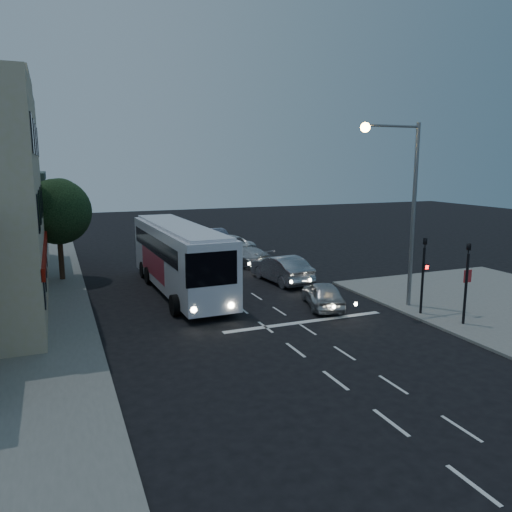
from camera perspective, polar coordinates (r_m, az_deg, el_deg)
name	(u,v)px	position (r m, az deg, el deg)	size (l,w,h in m)	color
ground	(285,342)	(20.78, 3.29, -9.76)	(120.00, 120.00, 0.00)	black
road_markings	(279,316)	(24.14, 2.69, -6.83)	(8.00, 30.55, 0.01)	silver
tour_bus	(179,256)	(28.37, -8.76, 0.01)	(3.00, 12.60, 3.85)	white
car_suv	(323,294)	(25.55, 7.66, -4.37)	(1.59, 3.94, 1.34)	#B6B7B9
car_sedan_a	(281,269)	(30.64, 2.91, -1.47)	(1.76, 5.06, 1.67)	#9FA0A4
car_sedan_b	(244,256)	(35.57, -1.35, -0.03)	(1.90, 4.68, 1.36)	silver
car_sedan_c	(226,244)	(40.28, -3.48, 1.34)	(2.58, 5.59, 1.55)	white
car_extra	(213,236)	(44.88, -4.96, 2.24)	(1.60, 4.60, 1.51)	gray
traffic_signal_main	(424,266)	(24.83, 18.62, -1.13)	(0.25, 0.35, 4.10)	black
traffic_signal_side	(467,274)	(23.89, 22.97, -1.86)	(0.18, 0.15, 4.10)	black
regulatory_sign	(466,285)	(25.42, 22.91, -3.05)	(0.45, 0.12, 2.20)	slate
streetlight	(404,194)	(25.34, 16.52, 6.78)	(3.32, 0.44, 9.00)	slate
street_tree	(57,209)	(32.73, -21.75, 5.05)	(4.00, 4.00, 6.20)	black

